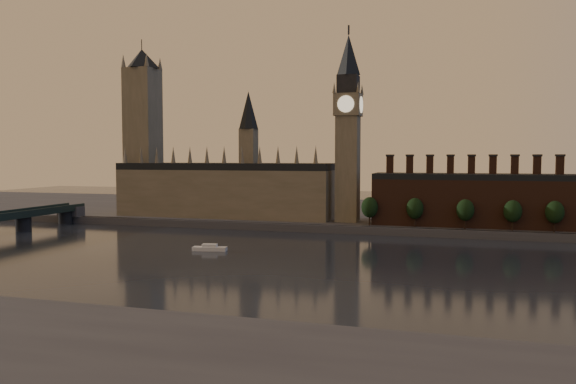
{
  "coord_description": "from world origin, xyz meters",
  "views": [
    {
      "loc": [
        66.13,
        -195.43,
        39.82
      ],
      "look_at": [
        -8.04,
        55.0,
        23.34
      ],
      "focal_mm": 35.0,
      "sensor_mm": 36.0,
      "label": 1
    }
  ],
  "objects": [
    {
      "name": "embankment_tree_1",
      "position": [
        47.43,
        95.39,
        13.47
      ],
      "size": [
        8.6,
        8.6,
        14.88
      ],
      "color": "black",
      "rests_on": "north_bank"
    },
    {
      "name": "chimney_block",
      "position": [
        80.0,
        110.0,
        17.82
      ],
      "size": [
        110.0,
        25.0,
        37.0
      ],
      "color": "#4C2B1D",
      "rests_on": "north_bank"
    },
    {
      "name": "embankment_tree_0",
      "position": [
        24.37,
        95.3,
        13.47
      ],
      "size": [
        8.6,
        8.6,
        14.88
      ],
      "color": "black",
      "rests_on": "north_bank"
    },
    {
      "name": "ground",
      "position": [
        0.0,
        0.0,
        0.0
      ],
      "size": [
        900.0,
        900.0,
        0.0
      ],
      "primitive_type": "plane",
      "color": "black",
      "rests_on": "ground"
    },
    {
      "name": "embankment_tree_3",
      "position": [
        93.78,
        94.33,
        13.47
      ],
      "size": [
        8.6,
        8.6,
        14.88
      ],
      "color": "black",
      "rests_on": "north_bank"
    },
    {
      "name": "embankment_tree_2",
      "position": [
        71.87,
        93.98,
        13.47
      ],
      "size": [
        8.6,
        8.6,
        14.88
      ],
      "color": "black",
      "rests_on": "north_bank"
    },
    {
      "name": "big_ben",
      "position": [
        10.0,
        110.0,
        56.83
      ],
      "size": [
        15.0,
        15.0,
        107.0
      ],
      "color": "#81725B",
      "rests_on": "north_bank"
    },
    {
      "name": "embankment_tree_4",
      "position": [
        112.51,
        95.18,
        13.47
      ],
      "size": [
        8.6,
        8.6,
        14.88
      ],
      "color": "black",
      "rests_on": "north_bank"
    },
    {
      "name": "river_boat",
      "position": [
        -32.61,
        21.0,
        1.11
      ],
      "size": [
        14.95,
        6.42,
        2.89
      ],
      "rotation": [
        0.0,
        0.0,
        0.16
      ],
      "color": "silver",
      "rests_on": "ground"
    },
    {
      "name": "north_bank",
      "position": [
        0.0,
        178.04,
        2.0
      ],
      "size": [
        900.0,
        182.0,
        4.0
      ],
      "color": "#4C4B51",
      "rests_on": "ground"
    },
    {
      "name": "victoria_tower",
      "position": [
        -120.0,
        115.0,
        59.09
      ],
      "size": [
        24.0,
        24.0,
        108.0
      ],
      "color": "#81725B",
      "rests_on": "north_bank"
    },
    {
      "name": "palace_of_westminster",
      "position": [
        -64.41,
        114.91,
        21.63
      ],
      "size": [
        130.0,
        30.3,
        74.0
      ],
      "color": "#81725B",
      "rests_on": "north_bank"
    }
  ]
}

